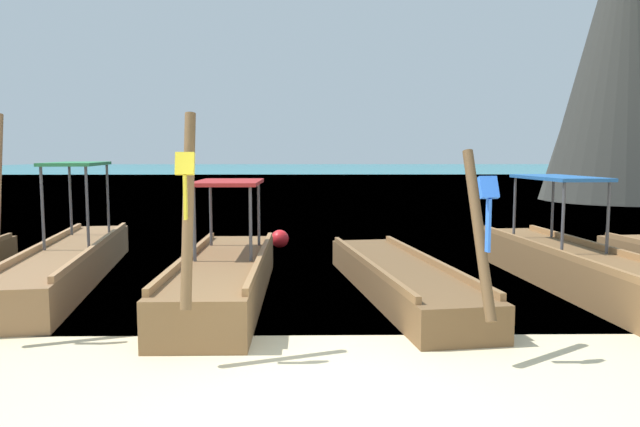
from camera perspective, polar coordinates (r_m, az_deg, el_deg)
name	(u,v)px	position (r m, az deg, el deg)	size (l,w,h in m)	color
ground	(327,410)	(5.62, 0.64, -18.18)	(120.00, 120.00, 0.00)	beige
sea_water	(313,174)	(67.37, -0.71, 3.81)	(120.00, 120.00, 0.00)	#147A89
longtail_boat_pink_ribbon	(70,261)	(11.58, -22.75, -4.20)	(2.06, 7.07, 2.77)	olive
longtail_boat_yellow_ribbon	(224,276)	(9.55, -9.09, -5.86)	(1.28, 5.75, 2.74)	brown
longtail_boat_blue_ribbon	(399,279)	(9.81, 7.58, -6.16)	(1.96, 6.23, 2.33)	brown
longtail_boat_turquoise_ribbon	(578,268)	(10.91, 23.40, -4.78)	(1.56, 7.10, 2.58)	brown
karst_rock	(622,49)	(32.60, 26.82, 13.82)	(7.05, 7.05, 14.97)	#383833
mooring_buoy_near	(280,239)	(14.50, -3.85, -2.42)	(0.44, 0.44, 0.44)	red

